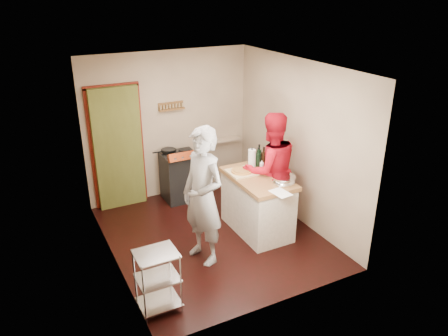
{
  "coord_description": "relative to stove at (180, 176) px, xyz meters",
  "views": [
    {
      "loc": [
        -2.49,
        -5.27,
        3.6
      ],
      "look_at": [
        0.2,
        0.0,
        1.1
      ],
      "focal_mm": 35.0,
      "sensor_mm": 36.0,
      "label": 1
    }
  ],
  "objects": [
    {
      "name": "stove",
      "position": [
        0.0,
        0.0,
        0.0
      ],
      "size": [
        0.6,
        0.63,
        1.0
      ],
      "color": "black",
      "rests_on": "ground"
    },
    {
      "name": "island",
      "position": [
        0.65,
        -1.58,
        0.04
      ],
      "size": [
        0.74,
        1.4,
        1.24
      ],
      "color": "beige",
      "rests_on": "ground"
    },
    {
      "name": "person_stripe",
      "position": [
        -0.41,
        -1.9,
        0.52
      ],
      "size": [
        0.64,
        0.81,
        1.94
      ],
      "primitive_type": "imported",
      "rotation": [
        0.0,
        0.0,
        -1.29
      ],
      "color": "#BCBDC1",
      "rests_on": "ground"
    },
    {
      "name": "right_wall",
      "position": [
        1.45,
        -1.42,
        0.85
      ],
      "size": [
        0.04,
        3.5,
        2.6
      ],
      "primitive_type": "cube",
      "color": "tan",
      "rests_on": "ground"
    },
    {
      "name": "floor",
      "position": [
        -0.05,
        -1.42,
        -0.45
      ],
      "size": [
        3.5,
        3.5,
        0.0
      ],
      "primitive_type": "plane",
      "color": "black",
      "rests_on": "ground"
    },
    {
      "name": "person_red",
      "position": [
        0.95,
        -1.46,
        0.48
      ],
      "size": [
        0.99,
        0.82,
        1.86
      ],
      "primitive_type": "imported",
      "rotation": [
        0.0,
        0.0,
        3.0
      ],
      "color": "#AB0B1A",
      "rests_on": "ground"
    },
    {
      "name": "left_wall",
      "position": [
        -1.55,
        -1.42,
        0.85
      ],
      "size": [
        0.04,
        3.5,
        2.6
      ],
      "primitive_type": "cube",
      "color": "tan",
      "rests_on": "ground"
    },
    {
      "name": "wire_shelving",
      "position": [
        -1.33,
        -2.62,
        -0.01
      ],
      "size": [
        0.48,
        0.4,
        0.8
      ],
      "color": "silver",
      "rests_on": "ground"
    },
    {
      "name": "ceiling",
      "position": [
        -0.05,
        -1.42,
        2.16
      ],
      "size": [
        3.0,
        3.5,
        0.02
      ],
      "primitive_type": "cube",
      "color": "white",
      "rests_on": "back_wall"
    },
    {
      "name": "back_wall",
      "position": [
        -0.69,
        0.36,
        0.68
      ],
      "size": [
        3.0,
        0.44,
        2.6
      ],
      "color": "tan",
      "rests_on": "ground"
    }
  ]
}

